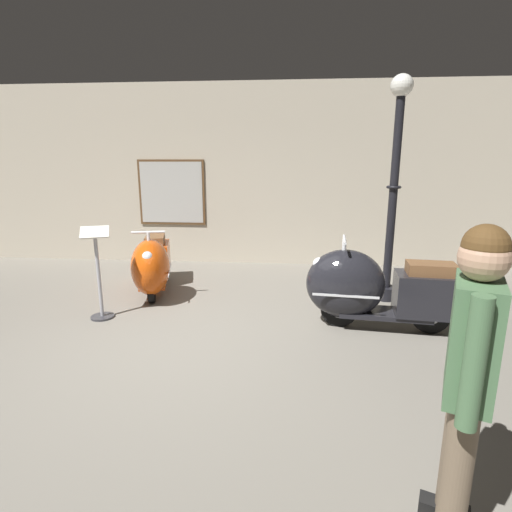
{
  "coord_description": "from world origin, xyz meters",
  "views": [
    {
      "loc": [
        1.17,
        -3.67,
        1.9
      ],
      "look_at": [
        0.72,
        1.51,
        0.65
      ],
      "focal_mm": 28.18,
      "sensor_mm": 36.0,
      "label": 1
    }
  ],
  "objects_px": {
    "info_stanchion": "(99,281)",
    "scooter_0": "(152,265)",
    "lamppost": "(394,184)",
    "scooter_1": "(370,288)",
    "visitor_0": "(469,369)"
  },
  "relations": [
    {
      "from": "lamppost",
      "to": "info_stanchion",
      "type": "distance_m",
      "value": 3.93
    },
    {
      "from": "lamppost",
      "to": "info_stanchion",
      "type": "bearing_deg",
      "value": -164.59
    },
    {
      "from": "lamppost",
      "to": "scooter_1",
      "type": "bearing_deg",
      "value": -112.6
    },
    {
      "from": "visitor_0",
      "to": "info_stanchion",
      "type": "xyz_separation_m",
      "value": [
        -3.14,
        2.68,
        -0.47
      ]
    },
    {
      "from": "scooter_1",
      "to": "lamppost",
      "type": "relative_size",
      "value": 0.6
    },
    {
      "from": "scooter_1",
      "to": "lamppost",
      "type": "height_order",
      "value": "lamppost"
    },
    {
      "from": "scooter_1",
      "to": "visitor_0",
      "type": "relative_size",
      "value": 1.07
    },
    {
      "from": "scooter_1",
      "to": "visitor_0",
      "type": "xyz_separation_m",
      "value": [
        -0.07,
        -2.66,
        0.47
      ]
    },
    {
      "from": "scooter_0",
      "to": "lamppost",
      "type": "relative_size",
      "value": 0.57
    },
    {
      "from": "info_stanchion",
      "to": "scooter_0",
      "type": "bearing_deg",
      "value": 68.88
    },
    {
      "from": "scooter_1",
      "to": "info_stanchion",
      "type": "xyz_separation_m",
      "value": [
        -3.21,
        0.03,
        -0.01
      ]
    },
    {
      "from": "scooter_1",
      "to": "scooter_0",
      "type": "bearing_deg",
      "value": -12.19
    },
    {
      "from": "scooter_0",
      "to": "scooter_1",
      "type": "xyz_separation_m",
      "value": [
        2.86,
        -0.93,
        0.03
      ]
    },
    {
      "from": "lamppost",
      "to": "info_stanchion",
      "type": "xyz_separation_m",
      "value": [
        -3.63,
        -1.0,
        -1.12
      ]
    },
    {
      "from": "scooter_0",
      "to": "info_stanchion",
      "type": "bearing_deg",
      "value": -35.16
    }
  ]
}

